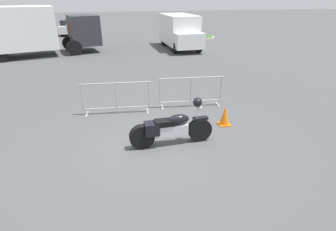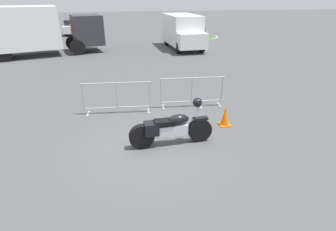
# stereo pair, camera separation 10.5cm
# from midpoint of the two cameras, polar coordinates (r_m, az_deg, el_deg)

# --- Properties ---
(ground_plane) EXTENTS (120.00, 120.00, 0.00)m
(ground_plane) POSITION_cam_midpoint_polar(r_m,az_deg,el_deg) (6.92, -3.75, -6.71)
(ground_plane) COLOR #4C4C4F
(motorcycle) EXTENTS (2.21, 0.33, 1.25)m
(motorcycle) POSITION_cam_midpoint_polar(r_m,az_deg,el_deg) (6.78, 0.33, -2.72)
(motorcycle) COLOR black
(motorcycle) RESTS_ON ground
(crowd_barrier_near) EXTENTS (2.23, 0.66, 1.07)m
(crowd_barrier_near) POSITION_cam_midpoint_polar(r_m,az_deg,el_deg) (8.73, -11.52, 3.81)
(crowd_barrier_near) COLOR #9EA0A5
(crowd_barrier_near) RESTS_ON ground
(crowd_barrier_far) EXTENTS (2.23, 0.66, 1.07)m
(crowd_barrier_far) POSITION_cam_midpoint_polar(r_m,az_deg,el_deg) (9.13, 4.66, 5.20)
(crowd_barrier_far) COLOR #9EA0A5
(crowd_barrier_far) RESTS_ON ground
(box_truck) EXTENTS (8.02, 4.07, 2.98)m
(box_truck) POSITION_cam_midpoint_polar(r_m,az_deg,el_deg) (19.13, -28.45, 16.10)
(box_truck) COLOR white
(box_truck) RESTS_ON ground
(delivery_van) EXTENTS (2.11, 5.05, 2.31)m
(delivery_van) POSITION_cam_midpoint_polar(r_m,az_deg,el_deg) (19.91, 2.36, 18.00)
(delivery_van) COLOR white
(delivery_van) RESTS_ON ground
(parked_car_yellow) EXTENTS (2.13, 4.62, 1.53)m
(parked_car_yellow) POSITION_cam_midpoint_polar(r_m,az_deg,el_deg) (30.69, -32.29, 15.94)
(parked_car_yellow) COLOR yellow
(parked_car_yellow) RESTS_ON ground
(parked_car_red) EXTENTS (2.11, 4.56, 1.51)m
(parked_car_red) POSITION_cam_midpoint_polar(r_m,az_deg,el_deg) (29.93, -26.48, 16.97)
(parked_car_red) COLOR #B21E19
(parked_car_red) RESTS_ON ground
(parked_car_white) EXTENTS (1.95, 4.21, 1.39)m
(parked_car_white) POSITION_cam_midpoint_polar(r_m,az_deg,el_deg) (28.95, -20.45, 17.64)
(parked_car_white) COLOR white
(parked_car_white) RESTS_ON ground
(pedestrian) EXTENTS (0.48, 0.48, 1.69)m
(pedestrian) POSITION_cam_midpoint_polar(r_m,az_deg,el_deg) (22.99, -20.87, 16.60)
(pedestrian) COLOR #262838
(pedestrian) RESTS_ON ground
(planter_island) EXTENTS (3.47, 3.47, 1.14)m
(planter_island) POSITION_cam_midpoint_polar(r_m,az_deg,el_deg) (25.33, 5.84, 17.35)
(planter_island) COLOR #ADA89E
(planter_island) RESTS_ON ground
(traffic_cone) EXTENTS (0.34, 0.34, 0.59)m
(traffic_cone) POSITION_cam_midpoint_polar(r_m,az_deg,el_deg) (8.05, 11.89, -0.10)
(traffic_cone) COLOR orange
(traffic_cone) RESTS_ON ground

